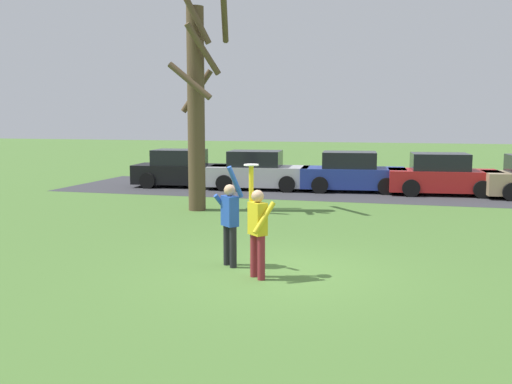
% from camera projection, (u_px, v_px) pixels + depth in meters
% --- Properties ---
extents(ground_plane, '(120.00, 120.00, 0.00)m').
position_uv_depth(ground_plane, '(277.00, 273.00, 11.43)').
color(ground_plane, '#4C7533').
extents(person_catcher, '(0.56, 0.56, 2.08)m').
position_uv_depth(person_catcher, '(258.00, 226.00, 10.91)').
color(person_catcher, maroon).
rests_on(person_catcher, ground_plane).
extents(person_defender, '(0.65, 0.65, 2.05)m').
position_uv_depth(person_defender, '(230.00, 218.00, 11.81)').
color(person_defender, black).
rests_on(person_defender, ground_plane).
extents(frisbee_disc, '(0.28, 0.28, 0.02)m').
position_uv_depth(frisbee_disc, '(251.00, 165.00, 10.97)').
color(frisbee_disc, white).
rests_on(frisbee_disc, person_catcher).
extents(parked_car_black, '(4.27, 2.37, 1.59)m').
position_uv_depth(parked_car_black, '(182.00, 170.00, 25.48)').
color(parked_car_black, black).
rests_on(parked_car_black, ground_plane).
extents(parked_car_silver, '(4.27, 2.37, 1.59)m').
position_uv_depth(parked_car_silver, '(258.00, 172.00, 24.57)').
color(parked_car_silver, '#BCBCC1').
rests_on(parked_car_silver, ground_plane).
extents(parked_car_blue, '(4.27, 2.37, 1.59)m').
position_uv_depth(parked_car_blue, '(352.00, 173.00, 23.87)').
color(parked_car_blue, '#233893').
rests_on(parked_car_blue, ground_plane).
extents(parked_car_red, '(4.27, 2.37, 1.59)m').
position_uv_depth(parked_car_red, '(442.00, 176.00, 22.87)').
color(parked_car_red, red).
rests_on(parked_car_red, ground_plane).
extents(parking_strip, '(23.39, 6.40, 0.01)m').
position_uv_depth(parking_strip, '(347.00, 191.00, 24.00)').
color(parking_strip, '#38383D').
rests_on(parking_strip, ground_plane).
extents(bare_tree_tall, '(1.89, 2.07, 6.91)m').
position_uv_depth(bare_tree_tall, '(197.00, 101.00, 18.66)').
color(bare_tree_tall, brown).
rests_on(bare_tree_tall, ground_plane).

